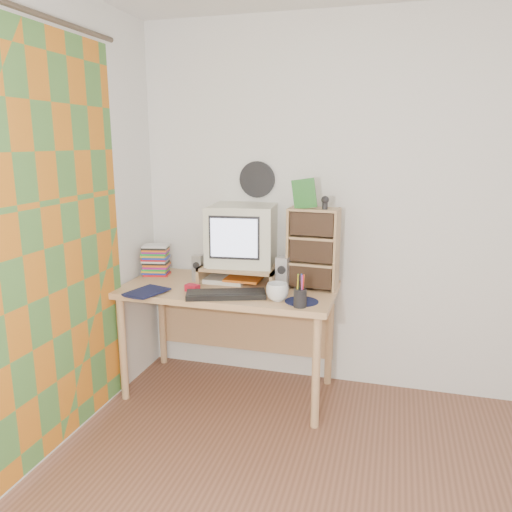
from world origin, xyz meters
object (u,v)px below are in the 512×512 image
Objects in this scene: desk at (232,303)px; cd_rack at (313,249)px; diary at (136,288)px; crt_monitor at (242,235)px; dvd_stack at (156,258)px; mug at (277,292)px; keyboard at (226,294)px.

cd_rack is (0.54, 0.05, 0.40)m from desk.
desk is at bearing 47.07° from diary.
crt_monitor is 1.71× the size of dvd_stack.
dvd_stack is 1.14m from cd_rack.
desk is 0.47m from crt_monitor.
dvd_stack is 1.04m from mug.
crt_monitor is 3.12× the size of mug.
dvd_stack is at bearing 114.07° from diary.
crt_monitor is 0.87× the size of keyboard.
mug reaches higher than keyboard.
crt_monitor is 0.67m from dvd_stack.
keyboard is 0.59m from diary.
crt_monitor is 0.48m from keyboard.
crt_monitor is at bearing 72.11° from keyboard.
keyboard is 1.96× the size of dvd_stack.
cd_rack is 0.41m from mug.
dvd_stack reaches higher than diary.
desk is at bearing -125.45° from crt_monitor.
diary is at bearing -92.88° from dvd_stack.
keyboard is at bearing -94.63° from crt_monitor.
cd_rack is 2.31× the size of diary.
desk is at bearing -19.29° from dvd_stack.
dvd_stack reaches higher than mug.
mug is at bearing -30.94° from dvd_stack.
dvd_stack reaches higher than keyboard.
dvd_stack is at bearing -178.09° from cd_rack.
cd_rack is (1.13, -0.03, 0.14)m from dvd_stack.
desk is 0.32m from keyboard.
mug reaches higher than desk.
dvd_stack is 1.09× the size of diary.
dvd_stack is at bearing 160.58° from mug.
desk is at bearing 145.37° from mug.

